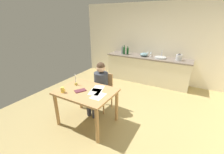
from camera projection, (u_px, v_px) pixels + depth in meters
ground_plane at (116, 114)px, 3.54m from camera, size 5.20×5.20×0.04m
wall_back at (152, 43)px, 5.16m from camera, size 5.20×0.12×2.60m
kitchen_counter at (147, 69)px, 5.18m from camera, size 2.78×0.64×0.90m
dining_table at (86, 96)px, 3.02m from camera, size 1.12×0.85×0.76m
chair_at_table at (103, 89)px, 3.62m from camera, size 0.43×0.43×0.89m
person_seated at (99, 85)px, 3.44m from camera, size 0.35×0.61×1.19m
coffee_mug at (63, 90)px, 2.89m from camera, size 0.11×0.07×0.11m
candlestick at (76, 82)px, 3.22m from camera, size 0.06×0.06×0.24m
book_magazine at (80, 91)px, 2.97m from camera, size 0.22×0.25×0.02m
paper_letter at (98, 88)px, 3.07m from camera, size 0.29×0.35×0.00m
paper_bill at (95, 92)px, 2.93m from camera, size 0.29×0.34×0.00m
paper_envelope at (98, 96)px, 2.78m from camera, size 0.22×0.30×0.00m
sink_unit at (160, 57)px, 4.82m from camera, size 0.36×0.36×0.24m
bottle_oil at (122, 50)px, 5.42m from camera, size 0.07×0.07×0.28m
bottle_vinegar at (124, 50)px, 5.30m from camera, size 0.07×0.07×0.32m
bottle_wine_red at (128, 51)px, 5.32m from camera, size 0.08×0.08×0.27m
mixing_bowl at (144, 54)px, 5.05m from camera, size 0.27×0.27×0.12m
stovetop_kettle at (179, 57)px, 4.54m from camera, size 0.18×0.18×0.22m
wine_glass_near_sink at (151, 53)px, 5.07m from camera, size 0.07×0.07×0.15m
wine_glass_by_kettle at (148, 52)px, 5.12m from camera, size 0.07×0.07×0.15m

